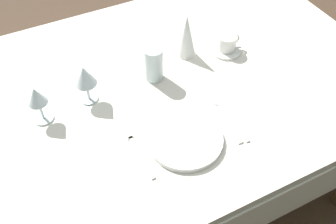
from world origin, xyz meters
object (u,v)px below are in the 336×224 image
Objects in this scene: napkin_folded at (186,35)px; dinner_plate at (185,139)px; coffee_cup_left at (227,42)px; fork_outer at (138,151)px; dinner_knife at (224,121)px; wine_glass_centre at (37,98)px; spoon_soup at (226,113)px; drink_tumbler at (154,66)px; wine_glass_left at (85,77)px.

dinner_plate is at bearing -118.78° from napkin_folded.
dinner_plate is at bearing -138.05° from coffee_cup_left.
dinner_knife is at bearing -3.46° from fork_outer.
napkin_folded reaches higher than wine_glass_centre.
drink_tumbler is (-0.14, 0.27, 0.05)m from spoon_soup.
dinner_knife is at bearing -98.40° from napkin_folded.
napkin_folded is at bearing 21.88° from drink_tumbler.
wine_glass_left is 0.83× the size of napkin_folded.
coffee_cup_left is 0.64× the size of wine_glass_left.
fork_outer is at bearing -150.03° from coffee_cup_left.
wine_glass_centre is 0.59m from napkin_folded.
wine_glass_left is (-0.21, 0.31, 0.10)m from dinner_plate.
coffee_cup_left is at bearing 41.95° from dinner_plate.
coffee_cup_left is at bearing 57.47° from spoon_soup.
napkin_folded is (-0.15, 0.05, 0.05)m from coffee_cup_left.
dinner_plate is 1.16× the size of fork_outer.
drink_tumbler is at bearing 56.09° from fork_outer.
wine_glass_centre reaches higher than fork_outer.
wine_glass_left reaches higher than coffee_cup_left.
drink_tumbler is 0.19m from napkin_folded.
drink_tumbler is at bearing 82.77° from dinner_plate.
dinner_plate reaches higher than spoon_soup.
spoon_soup is 0.62m from wine_glass_centre.
spoon_soup is at bearing -62.75° from drink_tumbler.
coffee_cup_left is (0.18, 0.29, 0.04)m from spoon_soup.
wine_glass_left is at bearing 145.04° from spoon_soup.
wine_glass_left is 1.13× the size of drink_tumbler.
dinner_knife is 2.27× the size of coffee_cup_left.
drink_tumbler reaches higher than fork_outer.
spoon_soup is 1.45× the size of wine_glass_left.
fork_outer is at bearing -77.65° from wine_glass_left.
dinner_knife is (0.15, 0.01, -0.01)m from dinner_plate.
coffee_cup_left is (0.21, 0.31, 0.04)m from dinner_knife.
wine_glass_centre is 0.42m from drink_tumbler.
drink_tumbler is (-0.11, 0.30, 0.05)m from dinner_knife.
drink_tumbler is at bearing -177.48° from coffee_cup_left.
spoon_soup is 0.49m from wine_glass_left.
coffee_cup_left is at bearing 56.40° from dinner_knife.
dinner_plate is 0.49m from wine_glass_centre.
fork_outer is at bearing 176.54° from dinner_knife.
drink_tumbler is (0.19, 0.28, 0.05)m from fork_outer.
spoon_soup is (0.03, 0.03, 0.00)m from dinner_knife.
dinner_knife is 0.48m from wine_glass_left.
wine_glass_centre is 0.79× the size of napkin_folded.
spoon_soup reaches higher than dinner_knife.
dinner_knife is (0.30, -0.02, 0.00)m from fork_outer.
dinner_knife is 0.33m from drink_tumbler.
dinner_plate is 1.13× the size of dinner_knife.
dinner_knife is 0.38m from coffee_cup_left.
drink_tumbler is (0.42, 0.02, -0.04)m from wine_glass_centre.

